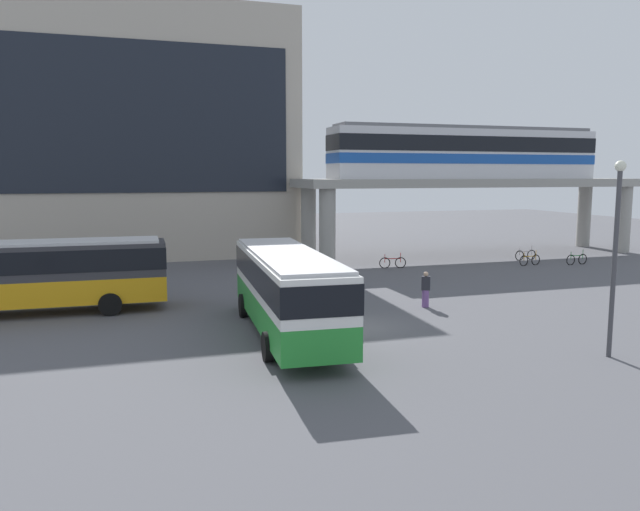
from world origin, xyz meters
TOP-DOWN VIEW (x-y plane):
  - ground_plane at (0.00, 10.00)m, footprint 120.00×120.00m
  - station_building at (-8.16, 29.11)m, footprint 25.21×15.87m
  - elevated_platform at (16.86, 18.10)m, footprint 26.93×5.95m
  - train at (16.16, 18.10)m, footprint 20.98×2.96m
  - bus_main at (-2.52, -0.46)m, footprint 3.28×11.18m
  - bus_secondary at (-12.04, 6.44)m, footprint 11.11×2.99m
  - bicycle_green at (21.10, 11.55)m, footprint 1.79×0.19m
  - bicycle_red at (8.49, 13.98)m, footprint 1.76×0.45m
  - bicycle_silver at (19.20, 14.57)m, footprint 1.79×0.17m
  - bicycle_orange at (17.82, 12.22)m, footprint 1.78×0.28m
  - pedestrian_by_bike_rack at (1.49, 11.46)m, footprint 0.48×0.44m
  - pedestrian_at_kerb at (4.89, 2.48)m, footprint 0.47×0.41m
  - lamp_post at (7.13, -6.46)m, footprint 0.36×0.36m

SIDE VIEW (x-z plane):
  - ground_plane at x=0.00m, z-range 0.00..0.00m
  - bicycle_green at x=21.10m, z-range -0.16..0.88m
  - bicycle_red at x=8.49m, z-range -0.16..0.88m
  - bicycle_silver at x=19.20m, z-range -0.16..0.88m
  - bicycle_orange at x=17.82m, z-range -0.16..0.88m
  - pedestrian_by_bike_rack at x=1.49m, z-range -0.05..1.55m
  - pedestrian_at_kerb at x=4.89m, z-range -0.05..1.61m
  - bus_main at x=-2.52m, z-range 0.38..3.60m
  - bus_secondary at x=-12.04m, z-range 0.38..3.60m
  - lamp_post at x=7.13m, z-range 0.57..7.13m
  - elevated_platform at x=16.86m, z-range 1.99..7.78m
  - train at x=16.16m, z-range 5.84..9.68m
  - station_building at x=-8.16m, z-range 0.00..18.06m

